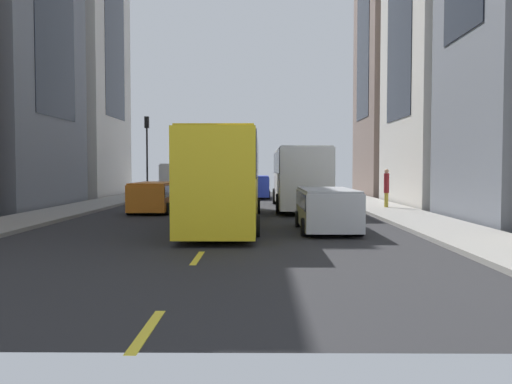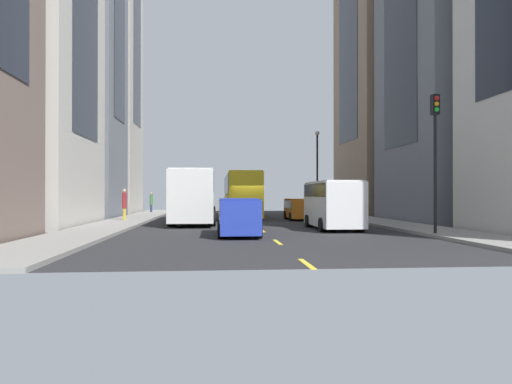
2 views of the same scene
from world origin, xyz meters
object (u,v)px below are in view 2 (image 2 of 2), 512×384
Objects in this scene: pedestrian_crossing_near at (340,202)px; traffic_light_near_corner at (435,137)px; city_bus_white at (194,193)px; delivery_van_white at (333,201)px; streetcar_yellow at (241,192)px; car_blue_2 at (238,214)px; pedestrian_walking_far at (124,203)px; pedestrian_waiting_curb at (151,202)px; car_silver_1 at (197,205)px; car_orange_0 at (300,207)px.

traffic_light_near_corner reaches higher than pedestrian_crossing_near.
city_bus_white reaches higher than delivery_van_white.
delivery_van_white is 6.63m from traffic_light_near_corner.
streetcar_yellow is 18.43m from car_blue_2.
car_blue_2 is 9.43m from traffic_light_near_corner.
pedestrian_walking_far is (-7.13, 11.27, 0.29)m from car_blue_2.
traffic_light_near_corner is (8.70, -1.29, 3.42)m from car_blue_2.
traffic_light_near_corner is (3.43, -4.87, 2.91)m from delivery_van_white.
pedestrian_waiting_curb is at bearing 118.68° from delivery_van_white.
streetcar_yellow reaches higher than car_silver_1.
pedestrian_waiting_curb is at bearing 105.37° from car_blue_2.
car_orange_0 is 12.55m from pedestrian_walking_far.
car_blue_2 is at bearing -111.53° from car_orange_0.
pedestrian_waiting_curb is at bearing 133.46° from car_orange_0.
city_bus_white reaches higher than pedestrian_waiting_curb.
streetcar_yellow is at bearing 75.77° from pedestrian_crossing_near.
car_orange_0 is 14.30m from car_blue_2.
car_silver_1 is 21.19m from car_blue_2.
traffic_light_near_corner is (11.34, -22.32, 3.51)m from car_silver_1.
city_bus_white is 8.93m from streetcar_yellow.
pedestrian_crossing_near is (17.67, -5.26, -0.01)m from pedestrian_waiting_curb.
pedestrian_crossing_near is at bearing 17.56° from streetcar_yellow.
streetcar_yellow is at bearing -35.17° from car_silver_1.
streetcar_yellow is at bearing 111.03° from traffic_light_near_corner.
car_blue_2 reaches higher than car_orange_0.
pedestrian_crossing_near is (5.11, 17.70, -0.33)m from delivery_van_white.
car_orange_0 is at bearing 103.29° from traffic_light_near_corner.
pedestrian_waiting_curb is 0.93× the size of pedestrian_walking_far.
city_bus_white is 2.72× the size of car_orange_0.
pedestrian_waiting_curb is (-4.65, 5.52, 0.27)m from car_silver_1.
streetcar_yellow is at bearing 66.57° from city_bus_white.
city_bus_white is at bearing -157.74° from car_orange_0.
pedestrian_crossing_near is at bearing -160.81° from pedestrian_waiting_curb.
pedestrian_walking_far reaches higher than car_orange_0.
delivery_van_white reaches higher than pedestrian_waiting_curb.
streetcar_yellow reaches higher than car_blue_2.
pedestrian_walking_far reaches higher than car_silver_1.
streetcar_yellow reaches higher than pedestrian_walking_far.
pedestrian_walking_far is (-4.49, -9.75, 0.38)m from car_silver_1.
delivery_van_white is 26.18m from pedestrian_waiting_curb.
car_blue_2 is 23.68m from pedestrian_crossing_near.
traffic_light_near_corner reaches higher than car_blue_2.
pedestrian_crossing_near is at bearing -79.73° from pedestrian_walking_far.
delivery_van_white is 1.40× the size of car_orange_0.
pedestrian_walking_far is at bearing -114.71° from car_silver_1.
delivery_van_white is 1.23× the size of car_blue_2.
car_orange_0 is 18.24m from pedestrian_waiting_curb.
car_silver_1 is 7.22m from pedestrian_waiting_curb.
pedestrian_walking_far is at bearing -170.66° from car_orange_0.
pedestrian_waiting_curb is at bearing 106.62° from city_bus_white.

